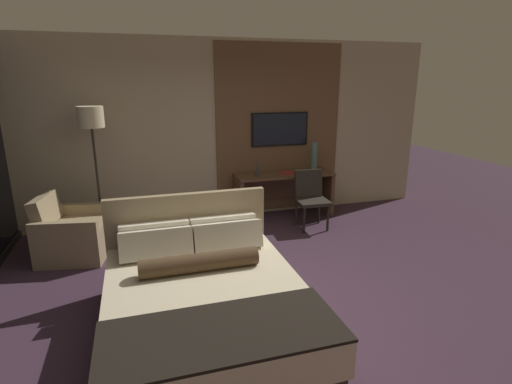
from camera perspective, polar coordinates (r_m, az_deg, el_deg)
The scene contains 11 objects.
ground_plane at distance 4.40m, azimuth 2.21°, elevation -14.03°, with size 16.00×16.00×0.00m, color #3D2838.
wall_back_tv_panel at distance 6.40m, azimuth -4.29°, elevation 8.66°, with size 7.20×0.09×2.80m.
bed at distance 3.68m, azimuth -7.42°, elevation -15.03°, with size 1.69×2.14×1.03m.
desk at distance 6.56m, azimuth 3.93°, elevation 0.70°, with size 1.60×0.52×0.73m.
tv at distance 6.58m, azimuth 3.42°, elevation 8.95°, with size 0.96×0.04×0.54m.
desk_chair at distance 6.11m, azimuth 7.78°, elevation -0.30°, with size 0.49×0.49×0.87m.
armchair_by_window at distance 5.61m, azimuth -24.70°, elevation -5.64°, with size 0.92×0.94×0.81m.
floor_lamp at distance 5.82m, azimuth -22.41°, elevation 8.41°, with size 0.34×0.34×1.85m.
vase_tall at distance 6.63m, azimuth 8.29°, elevation 4.97°, with size 0.11×0.11×0.48m.
vase_short at distance 6.22m, azimuth 0.21°, elevation 3.51°, with size 0.07×0.07×0.28m.
book at distance 6.45m, azimuth 4.49°, elevation 2.76°, with size 0.26×0.22×0.03m.
Camera 1 is at (-1.27, -3.60, 2.19)m, focal length 28.00 mm.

